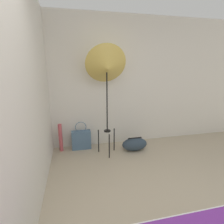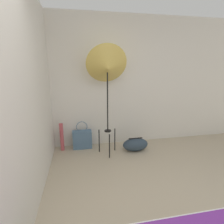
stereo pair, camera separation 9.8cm
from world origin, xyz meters
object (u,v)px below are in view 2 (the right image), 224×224
Objects in this scene: tote_bag at (82,139)px; paper_roll at (62,137)px; duffel_bag at (135,145)px; photo_umbrella at (107,67)px.

paper_roll is (-0.40, -0.01, 0.08)m from tote_bag.
duffel_bag is at bearing -11.94° from paper_roll.
paper_roll is at bearing 160.82° from photo_umbrella.
photo_umbrella is 1.62m from paper_roll.
duffel_bag is (1.03, -0.31, -0.07)m from tote_bag.
photo_umbrella reaches higher than duffel_bag.
photo_umbrella is 1.53m from tote_bag.
paper_roll is at bearing -178.28° from tote_bag.
tote_bag is at bearing 163.05° from duffel_bag.
tote_bag is at bearing 1.72° from paper_roll.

